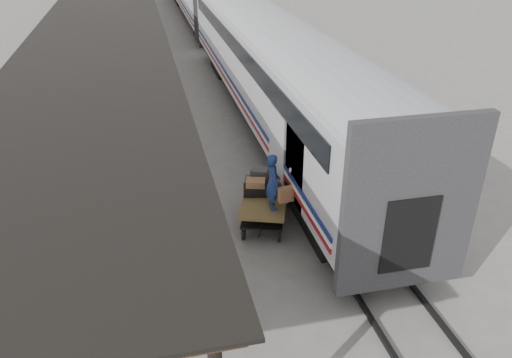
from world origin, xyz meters
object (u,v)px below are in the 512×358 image
(pedestrian, at_px, (136,90))
(porter, at_px, (273,182))
(baggage_cart, at_px, (265,202))
(luggage_tug, at_px, (123,63))

(pedestrian, bearing_deg, porter, 112.54)
(porter, bearing_deg, pedestrian, 17.34)
(baggage_cart, bearing_deg, porter, -66.03)
(luggage_tug, bearing_deg, pedestrian, -72.09)
(baggage_cart, distance_m, pedestrian, 11.25)
(baggage_cart, relative_size, porter, 1.67)
(luggage_tug, distance_m, porter, 18.37)
(baggage_cart, height_order, porter, porter)
(baggage_cart, relative_size, luggage_tug, 1.78)
(porter, distance_m, pedestrian, 11.91)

